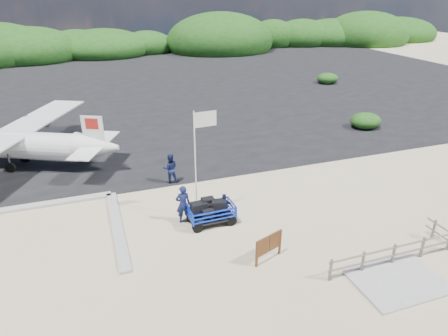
# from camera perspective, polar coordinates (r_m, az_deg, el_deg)

# --- Properties ---
(ground) EXTENTS (160.00, 160.00, 0.00)m
(ground) POSITION_cam_1_polar(r_m,az_deg,el_deg) (19.31, -1.02, -8.54)
(ground) COLOR beige
(asphalt_apron) EXTENTS (90.00, 50.00, 0.04)m
(asphalt_apron) POSITION_cam_1_polar(r_m,az_deg,el_deg) (46.84, -12.87, 11.01)
(asphalt_apron) COLOR #B2B2B2
(asphalt_apron) RESTS_ON ground
(lagoon) EXTENTS (9.00, 7.00, 0.40)m
(lagoon) POSITION_cam_1_polar(r_m,az_deg,el_deg) (20.30, -27.83, -9.98)
(lagoon) COLOR #B2B2B2
(lagoon) RESTS_ON ground
(walkway_pad) EXTENTS (3.50, 2.50, 0.10)m
(walkway_pad) POSITION_cam_1_polar(r_m,az_deg,el_deg) (17.60, 23.66, -14.72)
(walkway_pad) COLOR #B2B2B2
(walkway_pad) RESTS_ON ground
(vegetation_band) EXTENTS (124.00, 8.00, 4.40)m
(vegetation_band) POSITION_cam_1_polar(r_m,az_deg,el_deg) (71.33, -15.59, 15.28)
(vegetation_band) COLOR #B2B2B2
(vegetation_band) RESTS_ON ground
(fence) EXTENTS (6.40, 2.00, 1.10)m
(fence) POSITION_cam_1_polar(r_m,az_deg,el_deg) (18.45, 22.79, -12.56)
(fence) COLOR #B2B2B2
(fence) RESTS_ON ground
(baggage_cart) EXTENTS (2.42, 1.42, 1.19)m
(baggage_cart) POSITION_cam_1_polar(r_m,az_deg,el_deg) (19.63, -1.79, -7.93)
(baggage_cart) COLOR #0E32D5
(baggage_cart) RESTS_ON ground
(flagpole) EXTENTS (1.13, 0.54, 5.48)m
(flagpole) POSITION_cam_1_polar(r_m,az_deg,el_deg) (20.24, -3.87, -6.90)
(flagpole) COLOR white
(flagpole) RESTS_ON ground
(signboard) EXTENTS (1.51, 0.67, 1.28)m
(signboard) POSITION_cam_1_polar(r_m,az_deg,el_deg) (17.40, 6.30, -12.94)
(signboard) COLOR brown
(signboard) RESTS_ON ground
(crew_a) EXTENTS (0.73, 0.48, 1.96)m
(crew_a) POSITION_cam_1_polar(r_m,az_deg,el_deg) (19.37, -5.87, -5.16)
(crew_a) COLOR #121945
(crew_a) RESTS_ON ground
(crew_b) EXTENTS (0.98, 0.83, 1.81)m
(crew_b) POSITION_cam_1_polar(r_m,az_deg,el_deg) (23.32, -7.68, -0.07)
(crew_b) COLOR #121945
(crew_b) RESTS_ON ground
(crew_c) EXTENTS (0.93, 0.59, 1.48)m
(crew_c) POSITION_cam_1_polar(r_m,az_deg,el_deg) (19.47, 0.07, -5.68)
(crew_c) COLOR #121945
(crew_c) RESTS_ON ground
(aircraft_large) EXTENTS (20.33, 20.33, 4.56)m
(aircraft_large) POSITION_cam_1_polar(r_m,az_deg,el_deg) (49.07, 10.10, 11.85)
(aircraft_large) COLOR #B2B2B2
(aircraft_large) RESTS_ON ground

